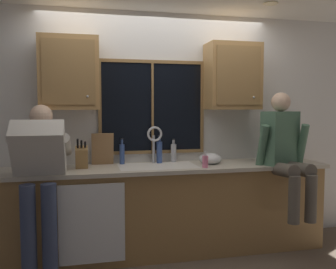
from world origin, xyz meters
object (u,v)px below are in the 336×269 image
mixing_bowl (210,159)px  soap_dispenser (205,161)px  knife_block (82,158)px  cutting_board (103,149)px  bottle_green_glass (173,152)px  person_standing (40,172)px  bottle_amber_small (122,153)px  person_sitting_on_counter (285,148)px  bottle_tall_clear (159,152)px

mixing_bowl → soap_dispenser: 0.26m
knife_block → cutting_board: bearing=42.7°
bottle_green_glass → knife_block: bearing=-167.3°
mixing_bowl → bottle_green_glass: 0.42m
soap_dispenser → bottle_green_glass: bottle_green_glass is taller
person_standing → cutting_board: (0.57, 0.52, 0.13)m
bottle_amber_small → mixing_bowl: bearing=-11.3°
person_standing → bottle_green_glass: 1.46m
bottle_green_glass → person_standing: bearing=-157.9°
cutting_board → soap_dispenser: bearing=-22.4°
person_standing → bottle_amber_small: person_standing is taller
soap_dispenser → bottle_amber_small: size_ratio=0.60×
person_sitting_on_counter → bottle_amber_small: 1.70m
person_sitting_on_counter → knife_block: 2.07m
mixing_bowl → bottle_green_glass: size_ratio=0.94×
knife_block → bottle_green_glass: knife_block is taller
cutting_board → soap_dispenser: size_ratio=2.04×
person_standing → bottle_green_glass: person_standing is taller
cutting_board → person_standing: bearing=-137.7°
knife_block → mixing_bowl: size_ratio=1.33×
bottle_tall_clear → person_standing: bearing=-157.1°
cutting_board → mixing_bowl: bearing=-9.5°
cutting_board → bottle_amber_small: (0.20, -0.00, -0.05)m
cutting_board → bottle_amber_small: size_ratio=1.23×
person_standing → bottle_green_glass: size_ratio=6.02×
person_standing → person_sitting_on_counter: 2.41m
person_sitting_on_counter → bottle_green_glass: bearing=154.3°
person_standing → person_sitting_on_counter: person_sitting_on_counter is taller
person_standing → knife_block: size_ratio=4.82×
person_standing → soap_dispenser: 1.57m
mixing_bowl → bottle_amber_small: size_ratio=0.88×
cutting_board → bottle_amber_small: bearing=-1.1°
knife_block → bottle_amber_small: 0.46m
bottle_amber_small → person_sitting_on_counter: bearing=-16.4°
bottle_green_glass → person_sitting_on_counter: bearing=-25.7°
bottle_green_glass → bottle_tall_clear: bearing=-163.3°
cutting_board → bottle_tall_clear: 0.61m
bottle_tall_clear → bottle_amber_small: bottle_tall_clear is taller
person_standing → soap_dispenser: person_standing is taller
person_sitting_on_counter → mixing_bowl: bearing=157.3°
soap_dispenser → bottle_amber_small: (-0.79, 0.41, 0.05)m
bottle_amber_small → bottle_green_glass: bearing=2.9°
person_standing → bottle_tall_clear: (1.18, 0.50, 0.09)m
person_sitting_on_counter → cutting_board: (-1.84, 0.49, -0.02)m
mixing_bowl → bottle_tall_clear: bottle_tall_clear is taller
mixing_bowl → bottle_green_glass: (-0.35, 0.21, 0.05)m
person_sitting_on_counter → mixing_bowl: 0.78m
cutting_board → mixing_bowl: (1.13, -0.19, -0.11)m
bottle_tall_clear → bottle_amber_small: (-0.40, 0.02, -0.01)m
cutting_board → mixing_bowl: size_ratio=1.41×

